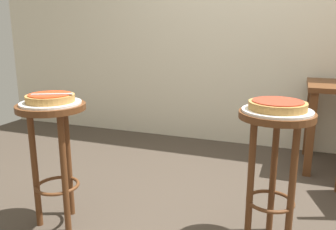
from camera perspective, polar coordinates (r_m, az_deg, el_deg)
name	(u,v)px	position (r m, az deg, el deg)	size (l,w,h in m)	color
ground_plane	(216,223)	(2.22, 7.93, -17.27)	(6.00, 6.00, 0.00)	#42382D
stool_foreground	(54,138)	(2.08, -18.39, -3.57)	(0.38, 0.38, 0.74)	#5B3319
serving_plate_foreground	(51,103)	(2.04, -18.82, 1.90)	(0.34, 0.34, 0.01)	white
pizza_foreground	(50,98)	(2.03, -18.88, 2.68)	(0.27, 0.27, 0.05)	#B78442
stool_middle	(274,149)	(1.88, 17.14, -5.37)	(0.38, 0.38, 0.74)	#5B3319
serving_plate_middle	(277,111)	(1.82, 17.59, 0.68)	(0.35, 0.35, 0.01)	white
pizza_middle	(278,105)	(1.82, 17.65, 1.55)	(0.29, 0.29, 0.05)	#B78442
pizza_server_knife	(52,94)	(1.99, -18.63, 3.28)	(0.22, 0.02, 0.01)	silver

